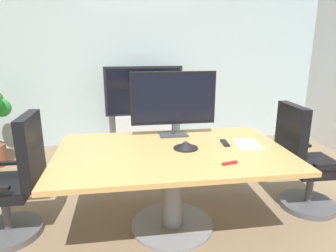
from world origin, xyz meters
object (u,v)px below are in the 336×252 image
Objects in this scene: office_chair_right at (304,167)px; wall_display_unit at (144,121)px; conference_table at (172,170)px; tv_monitor at (173,100)px; remote_control at (225,143)px; office_chair_left at (15,187)px; conference_phone at (186,145)px.

office_chair_right is 2.53m from wall_display_unit.
office_chair_right is (1.36, 0.13, -0.12)m from conference_table.
conference_table is at bearing -87.78° from wall_display_unit.
conference_table is 1.83× the size of office_chair_right.
conference_table is 1.37m from office_chair_right.
tv_monitor is 4.94× the size of remote_control.
remote_control is (1.87, 0.00, 0.31)m from office_chair_left.
wall_display_unit reaches higher than remote_control.
conference_table is 2.37× the size of tv_monitor.
wall_display_unit is at bearing 36.28° from office_chair_right.
office_chair_left is at bearing -121.02° from wall_display_unit.
office_chair_right reaches higher than conference_table.
office_chair_right is at bearing 6.65° from remote_control.
conference_phone is at bearing -84.47° from wall_display_unit.
wall_display_unit is at bearing 95.53° from conference_phone.
office_chair_right is at bearing 5.60° from conference_table.
tv_monitor is at bearing 103.73° from office_chair_left.
conference_table is 1.52× the size of wall_display_unit.
conference_table is 2.22m from wall_display_unit.
conference_phone is (1.48, -0.06, 0.33)m from office_chair_left.
wall_display_unit reaches higher than office_chair_right.
office_chair_left is 1.62m from tv_monitor.
wall_display_unit is at bearing 92.22° from conference_table.
tv_monitor is (0.08, 0.44, 0.54)m from conference_table.
tv_monitor reaches higher than conference_phone.
conference_phone is (0.21, -2.18, 0.34)m from wall_display_unit.
office_chair_left is at bearing -166.48° from tv_monitor.
remote_control reaches higher than conference_table.
tv_monitor is 0.64× the size of wall_display_unit.
office_chair_left reaches higher than remote_control.
remote_control is at bearing 10.87° from conference_table.
office_chair_left is 1.52m from conference_phone.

